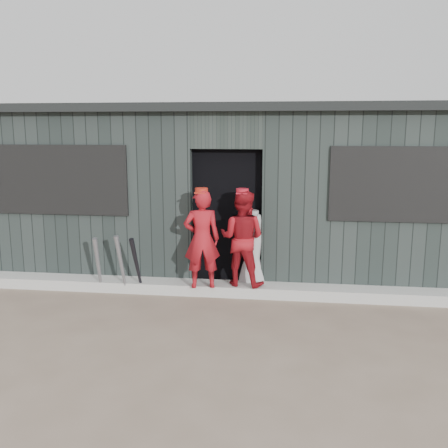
# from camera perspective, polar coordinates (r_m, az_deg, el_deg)

# --- Properties ---
(ground) EXTENTS (80.00, 80.00, 0.00)m
(ground) POSITION_cam_1_polar(r_m,az_deg,el_deg) (5.37, -2.55, -14.21)
(ground) COLOR #6E5B4B
(ground) RESTS_ON ground
(curb) EXTENTS (8.00, 0.36, 0.15)m
(curb) POSITION_cam_1_polar(r_m,az_deg,el_deg) (7.02, 0.02, -7.40)
(curb) COLOR #AAAAA5
(curb) RESTS_ON ground
(bat_left) EXTENTS (0.07, 0.26, 0.82)m
(bat_left) POSITION_cam_1_polar(r_m,az_deg,el_deg) (7.14, -14.17, -4.61)
(bat_left) COLOR gray
(bat_left) RESTS_ON ground
(bat_mid) EXTENTS (0.15, 0.25, 0.86)m
(bat_mid) POSITION_cam_1_polar(r_m,az_deg,el_deg) (7.02, -11.64, -4.61)
(bat_mid) COLOR gray
(bat_mid) RESTS_ON ground
(bat_right) EXTENTS (0.12, 0.36, 0.84)m
(bat_right) POSITION_cam_1_polar(r_m,az_deg,el_deg) (6.97, -9.92, -4.75)
(bat_right) COLOR black
(bat_right) RESTS_ON ground
(player_red_left) EXTENTS (0.55, 0.42, 1.33)m
(player_red_left) POSITION_cam_1_polar(r_m,az_deg,el_deg) (6.69, -2.55, -1.75)
(player_red_left) COLOR maroon
(player_red_left) RESTS_ON curb
(player_red_right) EXTENTS (0.73, 0.63, 1.31)m
(player_red_right) POSITION_cam_1_polar(r_m,az_deg,el_deg) (6.80, 2.08, -1.62)
(player_red_right) COLOR maroon
(player_red_right) RESTS_ON curb
(player_grey_back) EXTENTS (0.64, 0.52, 1.13)m
(player_grey_back) POSITION_cam_1_polar(r_m,az_deg,el_deg) (7.08, 3.25, -3.14)
(player_grey_back) COLOR #A7A7A7
(player_grey_back) RESTS_ON ground
(dugout) EXTENTS (8.30, 3.30, 2.62)m
(dugout) POSITION_cam_1_polar(r_m,az_deg,el_deg) (8.40, 1.50, 4.10)
(dugout) COLOR black
(dugout) RESTS_ON ground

